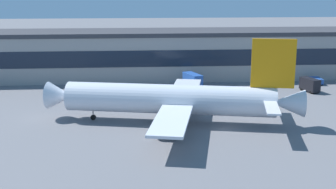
% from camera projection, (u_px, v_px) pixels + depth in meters
% --- Properties ---
extents(ground_plane, '(600.00, 600.00, 0.00)m').
position_uv_depth(ground_plane, '(226.00, 128.00, 90.20)').
color(ground_plane, slate).
extents(terminal_building, '(173.96, 17.90, 14.20)m').
position_uv_depth(terminal_building, '(193.00, 54.00, 137.90)').
color(terminal_building, '#9E9993').
rests_on(terminal_building, ground_plane).
extents(airliner, '(52.13, 44.31, 17.52)m').
position_uv_depth(airliner, '(174.00, 99.00, 91.97)').
color(airliner, silver).
rests_on(airliner, ground_plane).
extents(catering_truck, '(4.89, 7.66, 4.15)m').
position_uv_depth(catering_truck, '(192.00, 80.00, 123.28)').
color(catering_truck, '#2651A5').
rests_on(catering_truck, ground_plane).
extents(stair_truck, '(3.92, 6.42, 3.55)m').
position_uv_depth(stair_truck, '(310.00, 84.00, 119.73)').
color(stair_truck, black).
rests_on(stair_truck, ground_plane).
extents(pushback_tractor, '(2.77, 4.88, 1.75)m').
position_uv_depth(pushback_tractor, '(316.00, 80.00, 129.31)').
color(pushback_tractor, '#2651A5').
rests_on(pushback_tractor, ground_plane).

